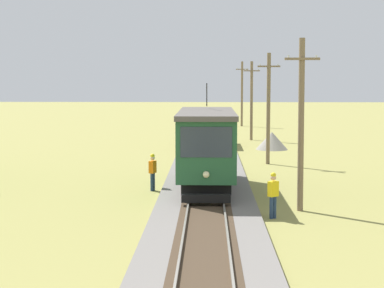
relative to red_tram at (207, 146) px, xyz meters
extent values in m
cube|color=#235633|center=(0.00, 0.02, 0.11)|extent=(2.50, 8.00, 2.60)
cube|color=#56514C|center=(0.00, 0.02, 1.52)|extent=(2.60, 8.32, 0.22)
cube|color=black|center=(0.00, 0.02, -1.47)|extent=(2.10, 7.04, 0.44)
cube|color=#2D3842|center=(0.00, -3.99, 0.57)|extent=(2.10, 0.03, 1.25)
cube|color=#2D3842|center=(1.26, 0.02, 0.47)|extent=(0.02, 6.72, 1.04)
sphere|color=#F4EAB2|center=(0.00, -4.04, -0.74)|extent=(0.28, 0.28, 0.28)
cylinder|color=black|center=(0.00, 1.62, 2.33)|extent=(0.05, 1.67, 1.19)
cube|color=black|center=(0.00, -4.18, -1.69)|extent=(2.00, 0.36, 0.32)
cylinder|color=black|center=(0.00, -2.22, -1.47)|extent=(1.54, 0.80, 0.80)
cylinder|color=black|center=(0.00, 2.26, -1.47)|extent=(1.54, 0.80, 0.80)
cube|color=slate|center=(0.00, 20.30, -0.42)|extent=(2.40, 5.20, 1.70)
cube|color=black|center=(0.00, 20.30, -1.49)|extent=(2.02, 4.78, 0.38)
cylinder|color=black|center=(0.00, 18.74, -1.49)|extent=(1.54, 0.76, 0.76)
cylinder|color=black|center=(0.00, 21.86, -1.49)|extent=(1.54, 0.76, 0.76)
cylinder|color=#7A664C|center=(3.81, -3.99, 1.28)|extent=(0.24, 0.51, 6.95)
cube|color=#7A664C|center=(3.81, -3.99, 3.92)|extent=(1.40, 0.10, 0.10)
cylinder|color=silver|center=(3.26, -3.99, 4.02)|extent=(0.08, 0.08, 0.10)
cylinder|color=silver|center=(4.36, -3.99, 4.02)|extent=(0.08, 0.08, 0.10)
cylinder|color=#7A664C|center=(3.81, 9.62, 1.26)|extent=(0.24, 0.30, 6.91)
cube|color=#7A664C|center=(3.81, 9.62, 3.89)|extent=(1.40, 0.10, 0.10)
cylinder|color=silver|center=(3.26, 9.62, 3.99)|extent=(0.08, 0.08, 0.10)
cylinder|color=silver|center=(4.36, 9.62, 3.99)|extent=(0.08, 0.08, 0.10)
cylinder|color=#7A664C|center=(3.81, 24.85, 1.22)|extent=(0.24, 0.54, 6.82)
cube|color=#7A664C|center=(3.81, 24.85, 3.81)|extent=(1.40, 0.10, 0.10)
cylinder|color=silver|center=(3.26, 24.85, 3.91)|extent=(0.08, 0.08, 0.10)
cylinder|color=silver|center=(4.36, 24.85, 3.91)|extent=(0.08, 0.08, 0.10)
cylinder|color=#7A664C|center=(3.81, 40.41, 1.42)|extent=(0.24, 0.25, 7.23)
cube|color=#7A664C|center=(3.81, 40.41, 4.17)|extent=(1.40, 0.10, 0.10)
cylinder|color=silver|center=(3.26, 40.41, 4.27)|extent=(0.08, 0.08, 0.10)
cylinder|color=silver|center=(4.36, 40.41, 4.27)|extent=(0.08, 0.08, 0.10)
cone|color=gray|center=(4.87, 17.56, -1.53)|extent=(2.41, 2.41, 1.33)
cylinder|color=navy|center=(2.50, -5.61, -1.76)|extent=(0.15, 0.15, 0.86)
cylinder|color=navy|center=(2.62, -5.51, -1.76)|extent=(0.15, 0.15, 0.86)
cube|color=yellow|center=(2.56, -5.56, -1.04)|extent=(0.45, 0.42, 0.58)
sphere|color=tan|center=(2.56, -5.56, -0.61)|extent=(0.22, 0.22, 0.22)
sphere|color=yellow|center=(2.56, -5.56, -0.51)|extent=(0.21, 0.21, 0.21)
cylinder|color=navy|center=(-2.54, 0.22, -1.76)|extent=(0.15, 0.15, 0.86)
cylinder|color=navy|center=(-2.60, 0.07, -1.76)|extent=(0.15, 0.15, 0.86)
cube|color=orange|center=(-2.57, 0.14, -1.04)|extent=(0.36, 0.44, 0.58)
sphere|color=beige|center=(-2.57, 0.14, -0.61)|extent=(0.22, 0.22, 0.22)
sphere|color=yellow|center=(-2.57, 0.14, -0.51)|extent=(0.21, 0.21, 0.21)
camera|label=1|loc=(0.09, -28.72, 3.13)|focal=57.54mm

